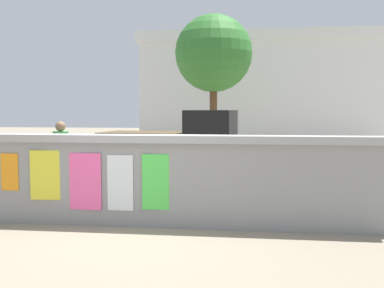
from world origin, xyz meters
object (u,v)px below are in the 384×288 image
object	(u,v)px
person_walking	(61,151)
tree_roadside	(214,54)
motorcycle	(302,164)
auto_rickshaw_truck	(175,145)
bicycle_near	(271,180)

from	to	relation	value
person_walking	tree_roadside	bearing A→B (deg)	71.33
motorcycle	person_walking	world-z (taller)	person_walking
auto_rickshaw_truck	person_walking	size ratio (longest dim) A/B	2.31
auto_rickshaw_truck	person_walking	world-z (taller)	auto_rickshaw_truck
auto_rickshaw_truck	bicycle_near	size ratio (longest dim) A/B	2.23
tree_roadside	bicycle_near	bearing A→B (deg)	-76.42
bicycle_near	tree_roadside	distance (m)	8.56
bicycle_near	auto_rickshaw_truck	bearing A→B (deg)	135.23
auto_rickshaw_truck	motorcycle	world-z (taller)	auto_rickshaw_truck
motorcycle	tree_roadside	size ratio (longest dim) A/B	0.35
motorcycle	bicycle_near	xyz separation A→B (m)	(-0.89, -2.23, -0.10)
person_walking	tree_roadside	xyz separation A→B (m)	(2.68, 7.93, 2.96)
auto_rickshaw_truck	person_walking	distance (m)	3.48
motorcycle	person_walking	distance (m)	6.01
auto_rickshaw_truck	tree_roadside	world-z (taller)	tree_roadside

